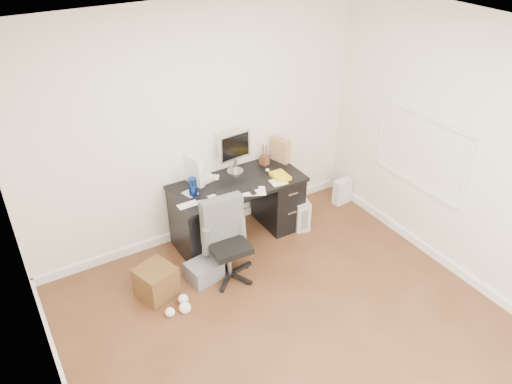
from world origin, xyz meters
TOP-DOWN VIEW (x-y plane):
  - ground at (0.00, 0.00)m, footprint 4.00×4.00m
  - room_shell at (0.03, 0.03)m, footprint 4.02×4.02m
  - desk at (0.30, 1.65)m, footprint 1.50×0.70m
  - loose_papers at (0.10, 1.60)m, footprint 1.10×0.60m
  - lcd_monitor at (0.39, 1.87)m, footprint 0.42×0.27m
  - keyboard at (0.20, 1.49)m, footprint 0.46×0.17m
  - computer_mouse at (0.70, 1.65)m, footprint 0.08×0.08m
  - travel_mug at (-0.24, 1.66)m, footprint 0.12×0.12m
  - white_binder at (-0.12, 1.88)m, footprint 0.20×0.31m
  - magazine_file at (0.99, 1.82)m, footprint 0.18×0.27m
  - pen_cup at (0.78, 1.85)m, footprint 0.14×0.14m
  - yellow_book at (0.77, 1.49)m, footprint 0.19×0.24m
  - paper_remote at (0.35, 1.39)m, footprint 0.34×0.31m
  - office_chair at (-0.14, 1.07)m, footprint 0.54×0.54m
  - pc_tower at (1.04, 1.48)m, footprint 0.26×0.42m
  - shopping_bag at (1.83, 1.59)m, footprint 0.26×0.20m
  - wicker_basket at (-0.91, 1.20)m, footprint 0.43×0.43m
  - desk_printer at (-0.38, 1.18)m, footprint 0.39×0.34m

SIDE VIEW (x-z plane):
  - ground at x=0.00m, z-range 0.00..0.00m
  - desk_printer at x=-0.38m, z-range 0.00..0.20m
  - shopping_bag at x=1.83m, z-range 0.00..0.33m
  - wicker_basket at x=-0.91m, z-range 0.00..0.35m
  - pc_tower at x=1.04m, z-range 0.00..0.39m
  - desk at x=0.30m, z-range 0.02..0.77m
  - office_chair at x=-0.14m, z-range 0.00..0.91m
  - loose_papers at x=0.10m, z-range 0.75..0.75m
  - paper_remote at x=0.35m, z-range 0.75..0.77m
  - keyboard at x=0.20m, z-range 0.75..0.78m
  - yellow_book at x=0.77m, z-range 0.75..0.79m
  - computer_mouse at x=0.70m, z-range 0.75..0.81m
  - travel_mug at x=-0.24m, z-range 0.75..0.95m
  - pen_cup at x=0.78m, z-range 0.75..1.02m
  - magazine_file at x=0.99m, z-range 0.75..1.03m
  - white_binder at x=-0.12m, z-range 0.75..1.08m
  - lcd_monitor at x=0.39m, z-range 0.75..1.26m
  - room_shell at x=0.03m, z-range 0.30..3.01m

